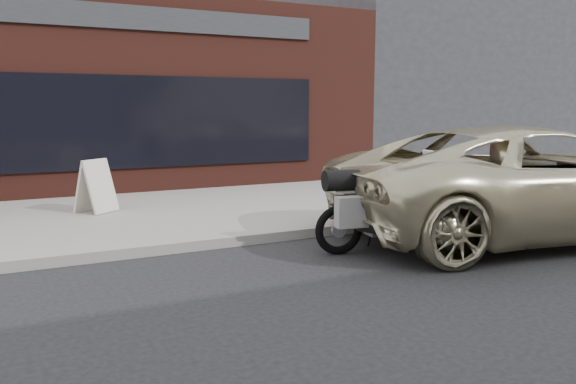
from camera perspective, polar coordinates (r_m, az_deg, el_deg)
name	(u,v)px	position (r m, az deg, el deg)	size (l,w,h in m)	color
ground	(487,335)	(5.48, 19.57, -13.51)	(120.00, 120.00, 0.00)	black
near_sidewalk	(222,205)	(11.30, -6.68, -1.36)	(44.00, 6.00, 0.15)	gray
storefront	(74,99)	(17.56, -20.94, 8.80)	(14.00, 10.07, 4.50)	#4C2018
neighbour_building	(407,81)	(22.25, 12.02, 10.95)	(10.00, 10.00, 6.00)	#25262A
motorcycle	(381,209)	(7.97, 9.45, -1.69)	(2.23, 0.77, 1.42)	black
minivan	(530,182)	(9.51, 23.36, 0.94)	(2.88, 6.24, 1.73)	#BEB394
sandwich_sign	(95,186)	(10.64, -18.99, 0.61)	(0.80, 0.80, 0.95)	silver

